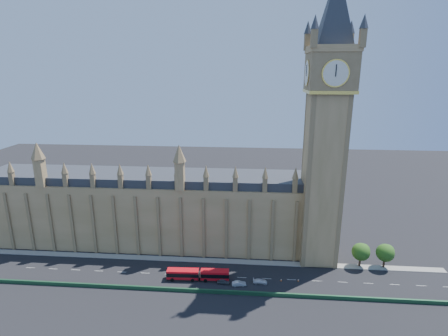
# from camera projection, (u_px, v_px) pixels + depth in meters

# --- Properties ---
(ground) EXTENTS (400.00, 400.00, 0.00)m
(ground) POSITION_uv_depth(u_px,v_px,m) (205.00, 276.00, 114.17)
(ground) COLOR black
(ground) RESTS_ON ground
(palace_westminster) EXTENTS (120.00, 20.00, 28.00)m
(palace_westminster) POSITION_uv_depth(u_px,v_px,m) (147.00, 209.00, 133.51)
(palace_westminster) COLOR olive
(palace_westminster) RESTS_ON ground
(elizabeth_tower) EXTENTS (20.59, 20.59, 105.00)m
(elizabeth_tower) POSITION_uv_depth(u_px,v_px,m) (328.00, 104.00, 110.02)
(elizabeth_tower) COLOR olive
(elizabeth_tower) RESTS_ON ground
(bridge_parapet) EXTENTS (160.00, 0.60, 1.20)m
(bridge_parapet) POSITION_uv_depth(u_px,v_px,m) (201.00, 291.00, 105.36)
(bridge_parapet) COLOR #1E4C2D
(bridge_parapet) RESTS_ON ground
(kerb_north) EXTENTS (160.00, 3.00, 0.16)m
(kerb_north) POSITION_uv_depth(u_px,v_px,m) (209.00, 260.00, 123.27)
(kerb_north) COLOR gray
(kerb_north) RESTS_ON ground
(tree_east_near) EXTENTS (6.00, 6.00, 8.50)m
(tree_east_near) POSITION_uv_depth(u_px,v_px,m) (362.00, 251.00, 118.28)
(tree_east_near) COLOR #382619
(tree_east_near) RESTS_ON ground
(tree_east_far) EXTENTS (6.00, 6.00, 8.50)m
(tree_east_far) POSITION_uv_depth(u_px,v_px,m) (386.00, 252.00, 117.66)
(tree_east_far) COLOR #382619
(tree_east_far) RESTS_ON ground
(red_bus) EXTENTS (20.01, 3.84, 3.39)m
(red_bus) POSITION_uv_depth(u_px,v_px,m) (198.00, 275.00, 111.69)
(red_bus) COLOR red
(red_bus) RESTS_ON ground
(car_grey) EXTENTS (4.11, 1.93, 1.36)m
(car_grey) POSITION_uv_depth(u_px,v_px,m) (223.00, 282.00, 109.83)
(car_grey) COLOR #44484C
(car_grey) RESTS_ON ground
(car_silver) EXTENTS (4.56, 2.11, 1.45)m
(car_silver) POSITION_uv_depth(u_px,v_px,m) (239.00, 284.00, 108.75)
(car_silver) COLOR #B2B5BA
(car_silver) RESTS_ON ground
(car_white) EXTENTS (4.64, 2.07, 1.32)m
(car_white) POSITION_uv_depth(u_px,v_px,m) (260.00, 281.00, 110.00)
(car_white) COLOR silver
(car_white) RESTS_ON ground
(cone_a) EXTENTS (0.49, 0.49, 0.74)m
(cone_a) POSITION_uv_depth(u_px,v_px,m) (281.00, 280.00, 111.23)
(cone_a) COLOR black
(cone_a) RESTS_ON ground
(cone_b) EXTENTS (0.51, 0.51, 0.72)m
(cone_b) POSITION_uv_depth(u_px,v_px,m) (298.00, 280.00, 111.13)
(cone_b) COLOR black
(cone_b) RESTS_ON ground
(cone_c) EXTENTS (0.50, 0.50, 0.72)m
(cone_c) POSITION_uv_depth(u_px,v_px,m) (260.00, 282.00, 110.13)
(cone_c) COLOR black
(cone_c) RESTS_ON ground
(cone_d) EXTENTS (0.54, 0.54, 0.68)m
(cone_d) POSITION_uv_depth(u_px,v_px,m) (264.00, 280.00, 111.21)
(cone_d) COLOR black
(cone_d) RESTS_ON ground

